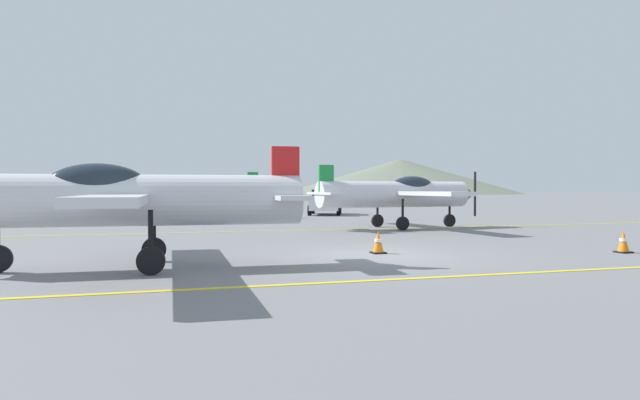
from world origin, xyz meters
TOP-DOWN VIEW (x-y plane):
  - ground_plane at (0.00, 0.00)m, footprint 400.00×400.00m
  - apron_line_near at (0.00, -3.87)m, footprint 80.00×0.16m
  - apron_line_far at (0.00, 8.81)m, footprint 80.00×0.16m
  - airplane_near at (-6.09, -0.86)m, footprint 7.66×8.83m
  - airplane_mid at (4.63, 8.80)m, footprint 7.70×8.85m
  - airplane_far at (-3.11, 19.76)m, footprint 7.64×8.81m
  - car_sedan at (5.42, 21.97)m, footprint 3.19×4.66m
  - traffic_cone_front at (6.34, -1.48)m, footprint 0.36×0.36m
  - traffic_cone_side at (0.09, 0.26)m, footprint 0.36×0.36m
  - hill_centerleft at (70.55, 152.29)m, footprint 74.49×74.49m

SIDE VIEW (x-z plane):
  - ground_plane at x=0.00m, z-range 0.00..0.00m
  - apron_line_near at x=0.00m, z-range 0.00..0.01m
  - apron_line_far at x=0.00m, z-range 0.00..0.01m
  - traffic_cone_front at x=6.34m, z-range -0.01..0.58m
  - traffic_cone_side at x=0.09m, z-range -0.01..0.58m
  - car_sedan at x=5.42m, z-range 0.03..1.65m
  - airplane_near at x=-6.09m, z-range 0.17..2.81m
  - airplane_mid at x=4.63m, z-range 0.17..2.81m
  - airplane_far at x=-3.11m, z-range 0.17..2.81m
  - hill_centerleft at x=70.55m, z-range 0.00..10.80m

